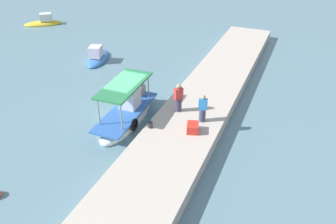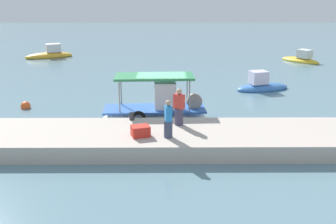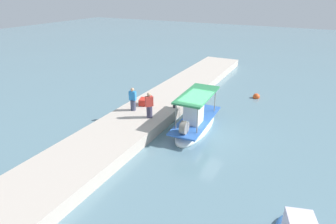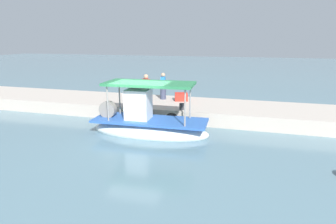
{
  "view_description": "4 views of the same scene",
  "coord_description": "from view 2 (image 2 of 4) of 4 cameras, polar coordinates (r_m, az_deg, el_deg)",
  "views": [
    {
      "loc": [
        -14.85,
        -9.42,
        10.89
      ],
      "look_at": [
        -0.17,
        -3.19,
        1.13
      ],
      "focal_mm": 35.93,
      "sensor_mm": 36.0,
      "label": 1
    },
    {
      "loc": [
        0.2,
        -21.22,
        6.85
      ],
      "look_at": [
        0.32,
        -2.98,
        1.21
      ],
      "focal_mm": 43.65,
      "sensor_mm": 36.0,
      "label": 2
    },
    {
      "loc": [
        14.91,
        5.25,
        8.42
      ],
      "look_at": [
        -0.29,
        -2.64,
        0.83
      ],
      "focal_mm": 29.68,
      "sensor_mm": 36.0,
      "label": 3
    },
    {
      "loc": [
        -4.61,
        11.25,
        4.37
      ],
      "look_at": [
        -0.85,
        -2.02,
        0.75
      ],
      "focal_mm": 29.99,
      "sensor_mm": 36.0,
      "label": 4
    }
  ],
  "objects": [
    {
      "name": "ground_plane",
      "position": [
        22.3,
        -0.88,
        -0.71
      ],
      "size": [
        120.0,
        120.0,
        0.0
      ],
      "primitive_type": "plane",
      "color": "slate"
    },
    {
      "name": "dock_quay",
      "position": [
        18.14,
        -0.99,
        -3.77
      ],
      "size": [
        36.0,
        3.83,
        0.73
      ],
      "primitive_type": "cube",
      "color": "beige",
      "rests_on": "ground_plane"
    },
    {
      "name": "main_fishing_boat",
      "position": [
        21.57,
        -1.63,
        0.01
      ],
      "size": [
        5.61,
        2.06,
        2.8
      ],
      "color": "white",
      "rests_on": "ground_plane"
    },
    {
      "name": "fisherman_near_bollard",
      "position": [
        17.05,
        0.03,
        -1.22
      ],
      "size": [
        0.41,
        0.49,
        1.62
      ],
      "color": "#3E455F",
      "rests_on": "dock_quay"
    },
    {
      "name": "fisherman_by_crate",
      "position": [
        18.59,
        1.55,
        0.48
      ],
      "size": [
        0.54,
        0.54,
        1.71
      ],
      "color": "#3F3B54",
      "rests_on": "dock_quay"
    },
    {
      "name": "mooring_bollard",
      "position": [
        19.52,
        -5.08,
        -0.61
      ],
      "size": [
        0.24,
        0.24,
        0.35
      ],
      "primitive_type": "cylinder",
      "color": "#2D2D33",
      "rests_on": "dock_quay"
    },
    {
      "name": "cargo_crate",
      "position": [
        17.38,
        -3.87,
        -2.66
      ],
      "size": [
        0.89,
        0.79,
        0.46
      ],
      "primitive_type": "cube",
      "rotation": [
        0.0,
        0.0,
        0.29
      ],
      "color": "red",
      "rests_on": "dock_quay"
    },
    {
      "name": "marker_buoy",
      "position": [
        25.32,
        -19.26,
        0.77
      ],
      "size": [
        0.57,
        0.57,
        0.57
      ],
      "color": "#EC5421",
      "rests_on": "ground_plane"
    },
    {
      "name": "moored_boat_near",
      "position": [
        28.91,
        12.96,
        3.53
      ],
      "size": [
        4.06,
        2.58,
        1.57
      ],
      "color": "#3A73C1",
      "rests_on": "ground_plane"
    },
    {
      "name": "moored_boat_mid",
      "position": [
        42.81,
        -16.17,
        7.67
      ],
      "size": [
        4.85,
        3.24,
        1.6
      ],
      "color": "gold",
      "rests_on": "ground_plane"
    },
    {
      "name": "moored_boat_far",
      "position": [
        40.89,
        18.08,
        6.98
      ],
      "size": [
        3.67,
        4.09,
        1.42
      ],
      "color": "gold",
      "rests_on": "ground_plane"
    }
  ]
}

